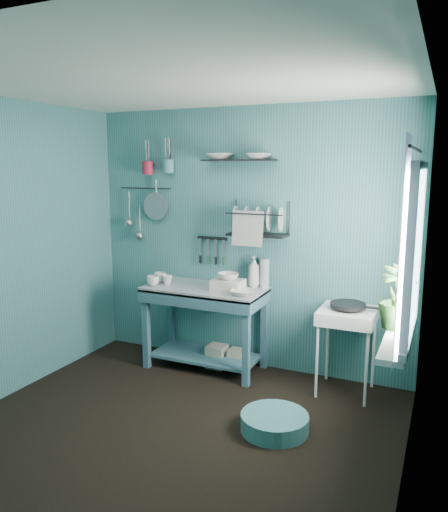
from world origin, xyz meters
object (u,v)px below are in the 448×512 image
at_px(soap_bottle, 254,271).
at_px(dish_rack, 258,219).
at_px(mug_left, 153,281).
at_px(floor_basin, 275,423).
at_px(frying_pan, 348,305).
at_px(mug_mid, 167,280).
at_px(storage_tin_small, 237,359).
at_px(hotplate_stand, 346,351).
at_px(mug_right, 160,277).
at_px(utensil_cup_magenta, 148,168).
at_px(storage_tin_large, 217,356).
at_px(utensil_cup_teal, 168,166).
at_px(wash_tub, 228,285).
at_px(work_counter, 205,328).
at_px(colander, 156,206).
at_px(potted_plant, 397,297).
at_px(water_bottle, 264,273).

xyz_separation_m(soap_bottle, dish_rack, (0.06, -0.06, 0.51)).
bearing_deg(soap_bottle, mug_left, -158.20).
bearing_deg(floor_basin, frying_pan, 68.38).
bearing_deg(mug_left, mug_mid, 45.00).
bearing_deg(soap_bottle, storage_tin_small, -135.00).
distance_m(hotplate_stand, frying_pan, 0.41).
distance_m(mug_right, frying_pan, 1.85).
height_order(soap_bottle, dish_rack, dish_rack).
relative_size(mug_left, frying_pan, 0.41).
height_order(utensil_cup_magenta, storage_tin_large, utensil_cup_magenta).
bearing_deg(mug_left, storage_tin_small, 17.10).
distance_m(frying_pan, dish_rack, 1.12).
bearing_deg(frying_pan, mug_right, -179.70).
relative_size(frying_pan, utensil_cup_teal, 2.31).
bearing_deg(mug_left, wash_tub, 10.86).
xyz_separation_m(hotplate_stand, utensil_cup_teal, (-1.84, 0.18, 1.57)).
bearing_deg(utensil_cup_magenta, work_counter, -14.77).
distance_m(hotplate_stand, storage_tin_large, 1.28).
xyz_separation_m(mug_left, utensil_cup_teal, (-0.01, 0.35, 1.09)).
relative_size(frying_pan, floor_basin, 0.59).
bearing_deg(colander, potted_plant, -18.78).
bearing_deg(potted_plant, wash_tub, 158.94).
bearing_deg(work_counter, colander, 168.09).
bearing_deg(frying_pan, hotplate_stand, 0.00).
bearing_deg(potted_plant, frying_pan, 125.15).
distance_m(storage_tin_small, floor_basin, 1.18).
bearing_deg(work_counter, mug_left, -155.02).
bearing_deg(floor_basin, dish_rack, 117.58).
height_order(work_counter, mug_right, mug_right).
bearing_deg(mug_left, colander, 115.99).
bearing_deg(utensil_cup_magenta, mug_left, -54.67).
relative_size(utensil_cup_teal, storage_tin_small, 0.65).
height_order(mug_right, floor_basin, mug_right).
distance_m(mug_mid, water_bottle, 0.95).
bearing_deg(wash_tub, frying_pan, 1.54).
bearing_deg(floor_basin, storage_tin_large, 134.62).
height_order(dish_rack, storage_tin_small, dish_rack).
bearing_deg(soap_bottle, hotplate_stand, -11.56).
bearing_deg(hotplate_stand, utensil_cup_magenta, 165.80).
bearing_deg(work_counter, wash_tub, 1.97).
relative_size(work_counter, storage_tin_small, 5.72).
height_order(wash_tub, storage_tin_large, wash_tub).
xyz_separation_m(mug_left, dish_rack, (0.96, 0.30, 0.61)).
height_order(mug_left, colander, colander).
bearing_deg(mug_left, mug_right, 97.13).
relative_size(hotplate_stand, utensil_cup_teal, 5.75).
bearing_deg(potted_plant, soap_bottle, 149.31).
bearing_deg(utensil_cup_teal, storage_tin_small, -8.06).
relative_size(potted_plant, storage_tin_small, 2.23).
distance_m(dish_rack, storage_tin_large, 1.42).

